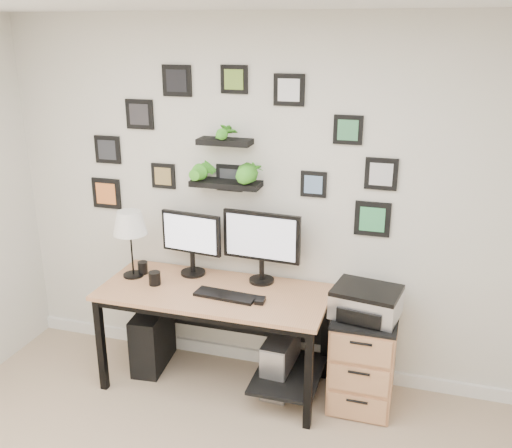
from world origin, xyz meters
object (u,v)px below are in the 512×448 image
(mug, at_px, (155,278))
(file_cabinet, at_px, (363,358))
(pc_tower_black, at_px, (153,338))
(table_lamp, at_px, (130,224))
(printer, at_px, (366,302))
(desk, at_px, (221,305))
(monitor_left, at_px, (191,239))
(monitor_right, at_px, (261,241))
(pc_tower_grey, at_px, (280,363))

(mug, bearing_deg, file_cabinet, 4.74)
(mug, bearing_deg, pc_tower_black, 133.29)
(table_lamp, xyz_separation_m, file_cabinet, (1.71, 0.03, -0.82))
(printer, bearing_deg, desk, -177.21)
(monitor_left, distance_m, file_cabinet, 1.48)
(desk, relative_size, printer, 3.36)
(monitor_left, distance_m, mug, 0.39)
(desk, relative_size, monitor_right, 2.82)
(desk, distance_m, table_lamp, 0.87)
(printer, bearing_deg, pc_tower_grey, -178.73)
(pc_tower_grey, distance_m, printer, 0.80)
(desk, height_order, pc_tower_grey, desk)
(pc_tower_black, bearing_deg, monitor_right, 4.29)
(table_lamp, bearing_deg, printer, 0.75)
(monitor_left, height_order, monitor_right, monitor_right)
(monitor_left, bearing_deg, mug, -127.43)
(mug, distance_m, printer, 1.49)
(monitor_left, distance_m, printer, 1.33)
(mug, bearing_deg, pc_tower_grey, 6.40)
(pc_tower_black, bearing_deg, printer, -5.65)
(monitor_right, relative_size, pc_tower_grey, 1.33)
(table_lamp, relative_size, printer, 1.05)
(monitor_left, distance_m, table_lamp, 0.45)
(monitor_right, relative_size, table_lamp, 1.13)
(mug, relative_size, pc_tower_black, 0.21)
(monitor_left, bearing_deg, pc_tower_grey, -11.30)
(monitor_left, bearing_deg, pc_tower_black, -156.52)
(desk, bearing_deg, table_lamp, 177.76)
(monitor_right, height_order, table_lamp, monitor_right)
(printer, bearing_deg, mug, -175.58)
(desk, distance_m, printer, 1.02)
(table_lamp, xyz_separation_m, printer, (1.70, 0.02, -0.38))
(monitor_right, bearing_deg, file_cabinet, -10.05)
(monitor_right, bearing_deg, table_lamp, -169.85)
(monitor_right, bearing_deg, printer, -10.77)
(mug, bearing_deg, printer, 4.42)
(pc_tower_black, distance_m, file_cabinet, 1.60)
(desk, xyz_separation_m, table_lamp, (-0.69, 0.03, 0.53))
(monitor_right, relative_size, printer, 1.19)
(monitor_left, xyz_separation_m, pc_tower_grey, (0.72, -0.14, -0.82))
(mug, height_order, pc_tower_black, mug)
(table_lamp, bearing_deg, pc_tower_grey, 0.48)
(table_lamp, bearing_deg, monitor_left, 20.57)
(table_lamp, height_order, printer, table_lamp)
(file_cabinet, bearing_deg, table_lamp, -178.96)
(monitor_right, distance_m, mug, 0.81)
(mug, bearing_deg, table_lamp, 157.25)
(table_lamp, distance_m, pc_tower_black, 0.93)
(desk, bearing_deg, mug, -172.12)
(file_cabinet, bearing_deg, desk, -176.73)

